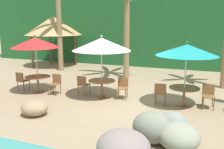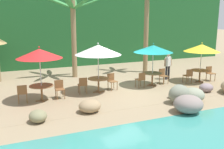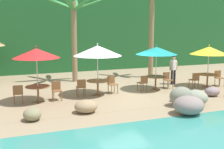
% 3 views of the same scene
% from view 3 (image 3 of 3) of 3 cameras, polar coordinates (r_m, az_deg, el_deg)
% --- Properties ---
extents(ground_plane, '(120.00, 120.00, 0.00)m').
position_cam_3_polar(ground_plane, '(14.66, 2.13, -3.91)').
color(ground_plane, '#937F60').
extents(terrace_deck, '(18.00, 5.20, 0.01)m').
position_cam_3_polar(terrace_deck, '(14.65, 2.13, -3.90)').
color(terrace_deck, '#937F60').
rests_on(terrace_deck, ground).
extents(foliage_backdrop, '(28.00, 2.40, 6.00)m').
position_cam_3_polar(foliage_backdrop, '(22.81, -6.69, 8.51)').
color(foliage_backdrop, '#1E5628').
rests_on(foliage_backdrop, ground).
extents(rock_seawall, '(14.47, 3.23, 0.91)m').
position_cam_3_polar(rock_seawall, '(13.35, 17.85, -4.19)').
color(rock_seawall, gray).
rests_on(rock_seawall, ground).
extents(umbrella_red, '(2.07, 2.07, 2.55)m').
position_cam_3_polar(umbrella_red, '(13.21, -14.61, 4.06)').
color(umbrella_red, silver).
rests_on(umbrella_red, ground).
extents(dining_table_red, '(1.10, 1.10, 0.74)m').
position_cam_3_polar(dining_table_red, '(13.46, -14.32, -2.76)').
color(dining_table_red, brown).
rests_on(dining_table_red, ground).
extents(chair_red_seaward, '(0.42, 0.43, 0.87)m').
position_cam_3_polar(chair_red_seaward, '(13.68, -10.81, -2.86)').
color(chair_red_seaward, brown).
rests_on(chair_red_seaward, ground).
extents(chair_red_inland, '(0.44, 0.45, 0.87)m').
position_cam_3_polar(chair_red_inland, '(13.38, -17.92, -3.45)').
color(chair_red_inland, brown).
rests_on(chair_red_inland, ground).
extents(umbrella_white, '(2.35, 2.35, 2.57)m').
position_cam_3_polar(umbrella_white, '(14.14, -2.86, 4.68)').
color(umbrella_white, silver).
rests_on(umbrella_white, ground).
extents(dining_table_white, '(1.10, 1.10, 0.74)m').
position_cam_3_polar(dining_table_white, '(14.37, -2.81, -1.68)').
color(dining_table_white, brown).
rests_on(dining_table_white, ground).
extents(chair_white_seaward, '(0.47, 0.48, 0.87)m').
position_cam_3_polar(chair_white_seaward, '(14.85, 0.01, -1.70)').
color(chair_white_seaward, brown).
rests_on(chair_white_seaward, ground).
extents(chair_white_inland, '(0.45, 0.46, 0.87)m').
position_cam_3_polar(chair_white_inland, '(14.13, -6.07, -2.34)').
color(chair_white_inland, brown).
rests_on(chair_white_inland, ground).
extents(umbrella_teal, '(2.18, 2.18, 2.43)m').
position_cam_3_polar(umbrella_teal, '(15.50, 8.69, 4.64)').
color(umbrella_teal, silver).
rests_on(umbrella_teal, ground).
extents(dining_table_teal, '(1.10, 1.10, 0.74)m').
position_cam_3_polar(dining_table_teal, '(15.70, 8.56, -0.80)').
color(dining_table_teal, brown).
rests_on(dining_table_teal, ground).
extents(chair_teal_seaward, '(0.46, 0.47, 0.87)m').
position_cam_3_polar(chair_teal_seaward, '(16.29, 10.81, -0.85)').
color(chair_teal_seaward, brown).
rests_on(chair_teal_seaward, ground).
extents(chair_teal_inland, '(0.46, 0.47, 0.87)m').
position_cam_3_polar(chair_teal_inland, '(15.18, 6.10, -1.50)').
color(chair_teal_inland, brown).
rests_on(chair_teal_inland, ground).
extents(umbrella_yellow, '(2.07, 2.07, 2.39)m').
position_cam_3_polar(umbrella_yellow, '(16.88, 18.47, 4.49)').
color(umbrella_yellow, silver).
rests_on(umbrella_yellow, ground).
extents(dining_table_yellow, '(1.10, 1.10, 0.74)m').
position_cam_3_polar(dining_table_yellow, '(17.06, 18.21, -0.35)').
color(dining_table_yellow, brown).
rests_on(dining_table_yellow, ground).
extents(chair_yellow_seaward, '(0.43, 0.43, 0.87)m').
position_cam_3_polar(chair_yellow_seaward, '(17.67, 20.19, -0.46)').
color(chair_yellow_seaward, brown).
rests_on(chair_yellow_seaward, ground).
extents(chair_yellow_inland, '(0.46, 0.47, 0.87)m').
position_cam_3_polar(chair_yellow_inland, '(16.55, 15.90, -0.89)').
color(chair_yellow_inland, brown).
rests_on(chair_yellow_inland, ground).
extents(palm_tree_second, '(3.75, 3.57, 5.10)m').
position_cam_3_polar(palm_tree_second, '(17.81, -7.53, 9.90)').
color(palm_tree_second, olive).
rests_on(palm_tree_second, ground).
extents(palm_tree_third, '(2.59, 2.67, 5.70)m').
position_cam_3_polar(palm_tree_third, '(19.21, 7.81, 10.31)').
color(palm_tree_third, olive).
rests_on(palm_tree_third, ground).
extents(waiter_in_white, '(0.52, 0.32, 1.70)m').
position_cam_3_polar(waiter_in_white, '(17.29, 11.95, 1.31)').
color(waiter_in_white, '#232328').
rests_on(waiter_in_white, ground).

